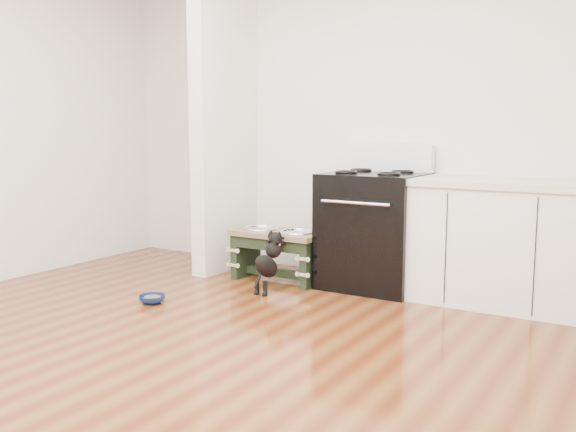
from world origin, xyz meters
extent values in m
plane|color=#4D200D|center=(0.00, 0.00, 0.00)|extent=(5.00, 5.00, 0.00)
plane|color=silver|center=(0.00, 2.50, 1.35)|extent=(5.00, 0.00, 5.00)
cube|color=silver|center=(-1.18, 2.10, 1.35)|extent=(0.15, 0.80, 2.70)
cube|color=black|center=(0.25, 2.15, 0.46)|extent=(0.76, 0.65, 0.92)
cube|color=black|center=(0.25, 1.84, 0.40)|extent=(0.58, 0.02, 0.50)
cylinder|color=silver|center=(0.25, 1.80, 0.72)|extent=(0.56, 0.02, 0.02)
cube|color=white|center=(0.25, 2.43, 1.03)|extent=(0.76, 0.08, 0.22)
torus|color=black|center=(0.07, 2.01, 0.93)|extent=(0.18, 0.18, 0.02)
torus|color=black|center=(0.43, 2.01, 0.93)|extent=(0.18, 0.18, 0.02)
torus|color=black|center=(0.07, 2.29, 0.93)|extent=(0.18, 0.18, 0.02)
torus|color=black|center=(0.43, 2.29, 0.93)|extent=(0.18, 0.18, 0.02)
cube|color=white|center=(1.23, 2.18, 0.43)|extent=(1.20, 0.60, 0.86)
cube|color=#BBB5A0|center=(1.23, 2.18, 0.89)|extent=(1.24, 0.64, 0.05)
cube|color=black|center=(1.23, 1.92, 0.05)|extent=(1.20, 0.06, 0.10)
cube|color=black|center=(-0.85, 1.95, 0.19)|extent=(0.06, 0.37, 0.38)
cube|color=black|center=(-0.18, 1.95, 0.19)|extent=(0.06, 0.37, 0.38)
cube|color=black|center=(-0.52, 1.78, 0.33)|extent=(0.61, 0.03, 0.10)
cube|color=black|center=(-0.52, 1.95, 0.06)|extent=(0.61, 0.06, 0.06)
cube|color=brown|center=(-0.52, 1.95, 0.40)|extent=(0.77, 0.41, 0.04)
cylinder|color=silver|center=(-0.70, 1.95, 0.40)|extent=(0.26, 0.26, 0.05)
cylinder|color=silver|center=(-0.34, 1.95, 0.40)|extent=(0.26, 0.26, 0.05)
torus|color=silver|center=(-0.70, 1.95, 0.43)|extent=(0.30, 0.30, 0.02)
torus|color=silver|center=(-0.34, 1.95, 0.43)|extent=(0.30, 0.30, 0.02)
cylinder|color=black|center=(-0.42, 1.48, 0.06)|extent=(0.03, 0.03, 0.12)
cylinder|color=black|center=(-0.34, 1.48, 0.06)|extent=(0.03, 0.03, 0.12)
sphere|color=black|center=(-0.42, 1.47, 0.01)|extent=(0.04, 0.04, 0.04)
sphere|color=black|center=(-0.34, 1.47, 0.01)|extent=(0.04, 0.04, 0.04)
ellipsoid|color=black|center=(-0.38, 1.55, 0.21)|extent=(0.14, 0.31, 0.28)
sphere|color=black|center=(-0.38, 1.65, 0.32)|extent=(0.13, 0.13, 0.13)
sphere|color=black|center=(-0.38, 1.69, 0.41)|extent=(0.11, 0.11, 0.11)
sphere|color=black|center=(-0.41, 1.76, 0.41)|extent=(0.04, 0.04, 0.04)
sphere|color=black|center=(-0.34, 1.76, 0.41)|extent=(0.04, 0.04, 0.04)
cylinder|color=black|center=(-0.38, 1.43, 0.12)|extent=(0.02, 0.09, 0.10)
torus|color=#F24777|center=(-0.38, 1.67, 0.36)|extent=(0.10, 0.07, 0.10)
imported|color=#0B1F4E|center=(-0.94, 0.87, 0.03)|extent=(0.26, 0.26, 0.06)
cylinder|color=#563C18|center=(-0.94, 0.87, 0.03)|extent=(0.12, 0.12, 0.02)
camera|label=1|loc=(2.29, -2.52, 1.29)|focal=40.00mm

